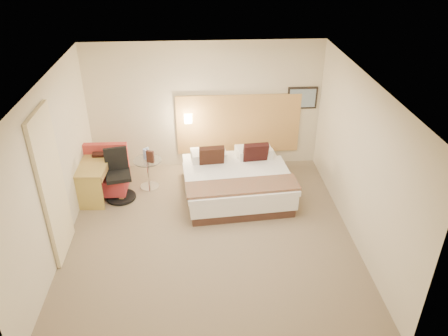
{
  "coord_description": "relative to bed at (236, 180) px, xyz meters",
  "views": [
    {
      "loc": [
        -0.14,
        -5.95,
        4.69
      ],
      "look_at": [
        0.27,
        0.48,
        1.03
      ],
      "focal_mm": 35.0,
      "sensor_mm": 36.0,
      "label": 1
    }
  ],
  "objects": [
    {
      "name": "lamp_shade",
      "position": [
        -0.9,
        1.12,
        0.84
      ],
      "size": [
        0.15,
        0.15,
        0.15
      ],
      "primitive_type": "cube",
      "color": "#FCEBC5",
      "rests_on": "wall_back"
    },
    {
      "name": "curtain",
      "position": [
        -2.91,
        -1.49,
        0.91
      ],
      "size": [
        0.06,
        0.9,
        2.42
      ],
      "primitive_type": "cube",
      "color": "beige",
      "rests_on": "wall_left"
    },
    {
      "name": "lounge_chair",
      "position": [
        -2.54,
        0.29,
        0.05
      ],
      "size": [
        0.88,
        0.77,
        0.92
      ],
      "color": "#AB8250",
      "rests_on": "floor"
    },
    {
      "name": "art_canvas",
      "position": [
        1.47,
        1.22,
        1.19
      ],
      "size": [
        0.54,
        0.01,
        0.39
      ],
      "primitive_type": "cube",
      "color": "gray",
      "rests_on": "wall_back"
    },
    {
      "name": "ceiling",
      "position": [
        -0.55,
        -1.24,
        2.4
      ],
      "size": [
        4.8,
        5.0,
        0.02
      ],
      "primitive_type": "cube",
      "color": "silver",
      "rests_on": "floor"
    },
    {
      "name": "floor",
      "position": [
        -0.55,
        -1.24,
        -0.32
      ],
      "size": [
        4.8,
        5.0,
        0.02
      ],
      "primitive_type": "cube",
      "color": "#7A6852",
      "rests_on": "ground"
    },
    {
      "name": "desk",
      "position": [
        -2.66,
        0.17,
        0.26
      ],
      "size": [
        0.6,
        1.19,
        0.72
      ],
      "color": "#A2853F",
      "rests_on": "floor"
    },
    {
      "name": "wall_right",
      "position": [
        1.86,
        -1.24,
        1.04
      ],
      "size": [
        0.02,
        5.0,
        2.7
      ],
      "primitive_type": "cube",
      "color": "beige",
      "rests_on": "floor"
    },
    {
      "name": "art_frame",
      "position": [
        1.47,
        1.24,
        1.19
      ],
      "size": [
        0.62,
        0.03,
        0.47
      ],
      "primitive_type": "cube",
      "color": "black",
      "rests_on": "wall_back"
    },
    {
      "name": "menu_folder",
      "position": [
        -1.63,
        0.28,
        0.42
      ],
      "size": [
        0.15,
        0.1,
        0.24
      ],
      "primitive_type": "cube",
      "rotation": [
        0.0,
        0.0,
        -0.36
      ],
      "color": "#3D1F18",
      "rests_on": "side_table"
    },
    {
      "name": "lamp_arm",
      "position": [
        -0.9,
        1.18,
        0.84
      ],
      "size": [
        0.02,
        0.12,
        0.02
      ],
      "primitive_type": "cylinder",
      "rotation": [
        1.57,
        0.0,
        0.0
      ],
      "color": "silver",
      "rests_on": "wall_back"
    },
    {
      "name": "wall_front",
      "position": [
        -0.55,
        -3.75,
        1.04
      ],
      "size": [
        4.8,
        0.02,
        2.7
      ],
      "primitive_type": "cube",
      "color": "beige",
      "rests_on": "floor"
    },
    {
      "name": "bed",
      "position": [
        0.0,
        0.0,
        0.0
      ],
      "size": [
        2.13,
        2.09,
        0.97
      ],
      "color": "#432921",
      "rests_on": "floor"
    },
    {
      "name": "wall_left",
      "position": [
        -2.96,
        -1.24,
        1.04
      ],
      "size": [
        0.02,
        5.0,
        2.7
      ],
      "primitive_type": "cube",
      "color": "beige",
      "rests_on": "floor"
    },
    {
      "name": "bottle_b",
      "position": [
        -1.7,
        0.46,
        0.41
      ],
      "size": [
        0.09,
        0.09,
        0.22
      ],
      "primitive_type": "cylinder",
      "rotation": [
        0.0,
        0.0,
        -0.36
      ],
      "color": "#94B7E5",
      "rests_on": "side_table"
    },
    {
      "name": "bottle_a",
      "position": [
        -1.75,
        0.41,
        0.41
      ],
      "size": [
        0.09,
        0.09,
        0.22
      ],
      "primitive_type": "cylinder",
      "rotation": [
        0.0,
        0.0,
        -0.36
      ],
      "color": "#97ADEA",
      "rests_on": "side_table"
    },
    {
      "name": "headboard_panel",
      "position": [
        0.15,
        1.23,
        0.64
      ],
      "size": [
        2.6,
        0.04,
        1.3
      ],
      "primitive_type": "cube",
      "color": "tan",
      "rests_on": "wall_back"
    },
    {
      "name": "wall_back",
      "position": [
        -0.55,
        1.27,
        1.04
      ],
      "size": [
        4.8,
        0.02,
        2.7
      ],
      "primitive_type": "cube",
      "color": "beige",
      "rests_on": "floor"
    },
    {
      "name": "side_table",
      "position": [
        -1.71,
        0.37,
        0.03
      ],
      "size": [
        0.71,
        0.71,
        0.62
      ],
      "color": "white",
      "rests_on": "floor"
    },
    {
      "name": "desk_chair",
      "position": [
        -2.24,
        0.03,
        0.09
      ],
      "size": [
        0.66,
        0.66,
        0.99
      ],
      "color": "black",
      "rests_on": "floor"
    }
  ]
}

